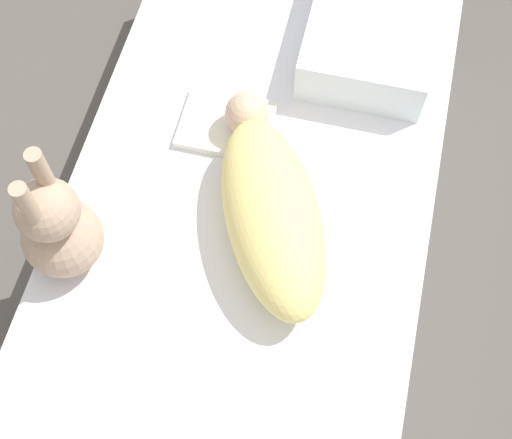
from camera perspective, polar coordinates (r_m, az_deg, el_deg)
name	(u,v)px	position (r m, az deg, el deg)	size (l,w,h in m)	color
ground_plane	(242,270)	(1.77, -1.11, -4.08)	(12.00, 12.00, 0.00)	#514C47
bed_mattress	(241,251)	(1.66, -1.18, -2.51)	(1.59, 0.81, 0.24)	white
burp_cloth	(226,125)	(1.67, -2.39, 7.60)	(0.17, 0.21, 0.02)	white
swaddled_baby	(271,208)	(1.49, 1.18, 0.92)	(0.55, 0.38, 0.15)	#EFDB7F
pillow	(371,35)	(1.79, 9.17, 14.35)	(0.37, 0.30, 0.12)	white
bunny_plush	(58,229)	(1.46, -15.58, -0.70)	(0.17, 0.17, 0.35)	tan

